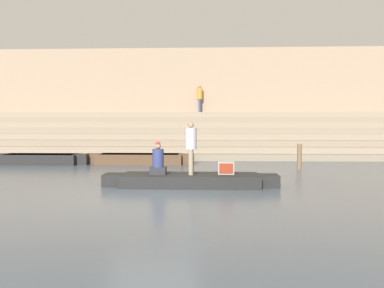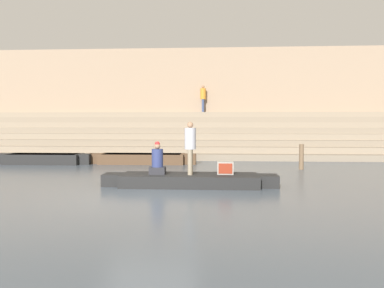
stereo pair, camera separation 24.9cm
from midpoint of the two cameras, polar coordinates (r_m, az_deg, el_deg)
name	(u,v)px [view 2 (the right image)]	position (r m, az deg, el deg)	size (l,w,h in m)	color
ground_plane	(150,198)	(10.23, -5.68, -8.14)	(120.00, 120.00, 0.00)	#4C5660
ghat_steps	(187,140)	(23.57, -0.41, 0.68)	(36.00, 5.72, 2.75)	gray
back_wall	(190,101)	(26.20, -0.02, 6.51)	(34.20, 1.28, 7.10)	tan
rowboat_main	(190,180)	(11.97, 0.24, -5.47)	(5.56, 1.44, 0.38)	black
person_standing	(190,144)	(11.81, 0.34, -0.06)	(0.36, 0.36, 1.67)	gray
person_rowing	(157,161)	(11.94, -4.70, -2.65)	(0.50, 0.40, 1.05)	#28282D
tv_set	(225,168)	(12.02, 5.68, -3.63)	(0.51, 0.40, 0.40)	#9E998E
moored_boat_shore	(142,158)	(18.66, -7.23, -2.20)	(5.34, 1.20, 0.50)	brown
moored_boat_distant	(44,159)	(19.80, -21.30, -2.08)	(4.74, 1.20, 0.50)	black
mooring_post	(301,157)	(16.91, 16.74, -1.89)	(0.20, 0.20, 1.10)	brown
person_on_steps	(203,97)	(25.23, 1.98, 7.21)	(0.37, 0.37, 1.79)	#3D4C75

